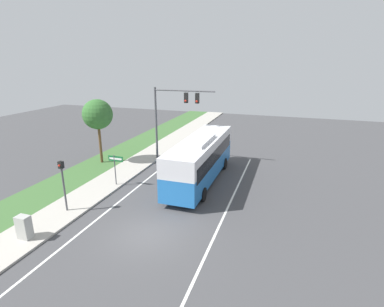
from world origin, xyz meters
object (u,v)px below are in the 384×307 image
pedestrian_signal (63,178)px  utility_cabinet (24,227)px  signal_gantry (172,110)px  bus (201,157)px  street_sign (115,165)px

pedestrian_signal → utility_cabinet: 3.58m
signal_gantry → utility_cabinet: 15.62m
signal_gantry → pedestrian_signal: 12.18m
pedestrian_signal → utility_cabinet: size_ratio=2.63×
bus → utility_cabinet: (-6.50, -10.78, -1.27)m
bus → pedestrian_signal: (-6.57, -7.54, 0.25)m
pedestrian_signal → street_sign: size_ratio=1.38×
utility_cabinet → bus: bearing=58.9°
street_sign → utility_cabinet: street_sign is taller
bus → pedestrian_signal: 10.00m
bus → utility_cabinet: size_ratio=8.38×
signal_gantry → street_sign: size_ratio=2.80×
bus → signal_gantry: signal_gantry is taller
bus → street_sign: bus is taller
signal_gantry → utility_cabinet: signal_gantry is taller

